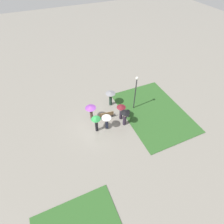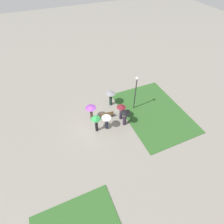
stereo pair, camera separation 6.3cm
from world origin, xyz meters
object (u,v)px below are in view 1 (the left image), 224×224
(lamp_post, at_px, (136,89))
(trash_bin, at_px, (128,114))
(crowd_person_green, at_px, (96,121))
(crowd_person_grey, at_px, (111,96))
(crowd_person_white, at_px, (107,119))
(crowd_person_maroon, at_px, (121,110))
(crowd_person_black, at_px, (125,116))
(park_bench, at_px, (106,115))
(crowd_person_purple, at_px, (91,109))

(lamp_post, bearing_deg, trash_bin, 35.22)
(crowd_person_green, bearing_deg, crowd_person_grey, 151.64)
(crowd_person_white, bearing_deg, crowd_person_green, -165.93)
(crowd_person_maroon, bearing_deg, trash_bin, 125.01)
(crowd_person_black, height_order, crowd_person_green, crowd_person_green)
(crowd_person_grey, relative_size, crowd_person_green, 0.96)
(lamp_post, distance_m, crowd_person_black, 3.21)
(trash_bin, distance_m, crowd_person_maroon, 1.25)
(park_bench, height_order, lamp_post, lamp_post)
(crowd_person_black, relative_size, crowd_person_white, 1.09)
(lamp_post, xyz_separation_m, trash_bin, (1.27, 0.90, -2.40))
(trash_bin, distance_m, crowd_person_white, 2.95)
(trash_bin, bearing_deg, lamp_post, -144.78)
(crowd_person_black, bearing_deg, lamp_post, -66.99)
(crowd_person_black, bearing_deg, crowd_person_maroon, -17.23)
(crowd_person_maroon, distance_m, crowd_person_grey, 2.55)
(crowd_person_maroon, bearing_deg, crowd_person_grey, -141.01)
(crowd_person_black, distance_m, crowd_person_maroon, 0.92)
(lamp_post, relative_size, trash_bin, 5.23)
(trash_bin, bearing_deg, crowd_person_green, 7.49)
(crowd_person_white, height_order, crowd_person_grey, crowd_person_grey)
(crowd_person_maroon, bearing_deg, crowd_person_green, -43.97)
(crowd_person_purple, bearing_deg, crowd_person_grey, 52.61)
(trash_bin, distance_m, crowd_person_grey, 2.91)
(crowd_person_purple, bearing_deg, park_bench, 11.71)
(crowd_person_black, xyz_separation_m, crowd_person_green, (3.01, -0.39, 0.26))
(park_bench, distance_m, crowd_person_black, 2.31)
(crowd_person_black, bearing_deg, crowd_person_purple, 37.29)
(lamp_post, xyz_separation_m, crowd_person_grey, (2.23, -1.67, -1.43))
(lamp_post, height_order, crowd_person_purple, lamp_post)
(lamp_post, height_order, crowd_person_green, lamp_post)
(crowd_person_black, relative_size, crowd_person_grey, 1.01)
(lamp_post, distance_m, crowd_person_white, 4.57)
(crowd_person_grey, bearing_deg, crowd_person_green, 15.18)
(lamp_post, xyz_separation_m, crowd_person_purple, (5.08, -0.32, -1.32))
(crowd_person_purple, height_order, crowd_person_grey, crowd_person_purple)
(trash_bin, relative_size, crowd_person_grey, 0.44)
(park_bench, relative_size, lamp_post, 0.37)
(lamp_post, xyz_separation_m, crowd_person_white, (4.03, 1.49, -1.53))
(crowd_person_green, bearing_deg, lamp_post, 120.17)
(crowd_person_white, relative_size, crowd_person_purple, 0.91)
(trash_bin, height_order, crowd_person_grey, crowd_person_grey)
(crowd_person_black, height_order, crowd_person_purple, crowd_person_purple)
(crowd_person_white, bearing_deg, crowd_person_maroon, 36.21)
(crowd_person_grey, bearing_deg, crowd_person_purple, -6.26)
(lamp_post, bearing_deg, crowd_person_white, 20.30)
(crowd_person_white, bearing_deg, crowd_person_black, 9.77)
(crowd_person_black, distance_m, crowd_person_white, 1.95)
(crowd_person_purple, bearing_deg, trash_bin, 9.52)
(crowd_person_black, height_order, crowd_person_maroon, crowd_person_maroon)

